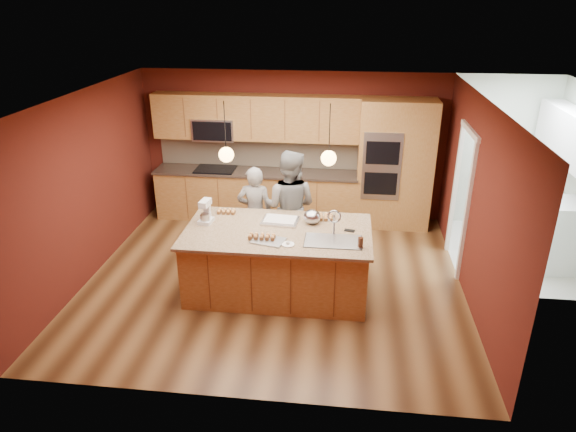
# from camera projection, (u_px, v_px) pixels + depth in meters

# --- Properties ---
(floor) EXTENTS (5.50, 5.50, 0.00)m
(floor) POSITION_uv_depth(u_px,v_px,m) (274.00, 278.00, 7.71)
(floor) COLOR #452914
(floor) RESTS_ON ground
(ceiling) EXTENTS (5.50, 5.50, 0.00)m
(ceiling) POSITION_uv_depth(u_px,v_px,m) (272.00, 97.00, 6.63)
(ceiling) COLOR white
(ceiling) RESTS_ON ground
(wall_back) EXTENTS (5.50, 0.00, 5.50)m
(wall_back) POSITION_uv_depth(u_px,v_px,m) (293.00, 146.00, 9.44)
(wall_back) COLOR #4E1811
(wall_back) RESTS_ON ground
(wall_front) EXTENTS (5.50, 0.00, 5.50)m
(wall_front) POSITION_uv_depth(u_px,v_px,m) (236.00, 289.00, 4.89)
(wall_front) COLOR #4E1811
(wall_front) RESTS_ON ground
(wall_left) EXTENTS (0.00, 5.00, 5.00)m
(wall_left) POSITION_uv_depth(u_px,v_px,m) (87.00, 187.00, 7.46)
(wall_left) COLOR #4E1811
(wall_left) RESTS_ON ground
(wall_right) EXTENTS (0.00, 5.00, 5.00)m
(wall_right) POSITION_uv_depth(u_px,v_px,m) (476.00, 203.00, 6.88)
(wall_right) COLOR #4E1811
(wall_right) RESTS_ON ground
(cabinet_run) EXTENTS (3.74, 0.64, 2.30)m
(cabinet_run) POSITION_uv_depth(u_px,v_px,m) (254.00, 168.00, 9.43)
(cabinet_run) COLOR #9C5D24
(cabinet_run) RESTS_ON floor
(oven_column) EXTENTS (1.30, 0.62, 2.30)m
(oven_column) POSITION_uv_depth(u_px,v_px,m) (395.00, 165.00, 9.05)
(oven_column) COLOR #9C5D24
(oven_column) RESTS_ON floor
(doorway_trim) EXTENTS (0.08, 1.11, 2.20)m
(doorway_trim) POSITION_uv_depth(u_px,v_px,m) (460.00, 202.00, 7.73)
(doorway_trim) COLOR white
(doorway_trim) RESTS_ON wall_right
(laundry_room) EXTENTS (2.60, 2.70, 2.70)m
(laundry_room) POSITION_uv_depth(u_px,v_px,m) (576.00, 140.00, 7.56)
(laundry_room) COLOR beige
(laundry_room) RESTS_ON ground
(pendant_left) EXTENTS (0.20, 0.20, 0.80)m
(pendant_left) POSITION_uv_depth(u_px,v_px,m) (226.00, 154.00, 6.70)
(pendant_left) COLOR black
(pendant_left) RESTS_ON ceiling
(pendant_right) EXTENTS (0.20, 0.20, 0.80)m
(pendant_right) POSITION_uv_depth(u_px,v_px,m) (329.00, 158.00, 6.55)
(pendant_right) COLOR black
(pendant_right) RESTS_ON ceiling
(island) EXTENTS (2.57, 1.44, 1.32)m
(island) POSITION_uv_depth(u_px,v_px,m) (279.00, 260.00, 7.23)
(island) COLOR #9C5D24
(island) RESTS_ON floor
(person_left) EXTENTS (0.58, 0.40, 1.52)m
(person_left) POSITION_uv_depth(u_px,v_px,m) (255.00, 213.00, 8.06)
(person_left) COLOR black
(person_left) RESTS_ON floor
(person_right) EXTENTS (0.99, 0.84, 1.80)m
(person_right) POSITION_uv_depth(u_px,v_px,m) (289.00, 207.00, 7.94)
(person_right) COLOR slate
(person_right) RESTS_ON floor
(stand_mixer) EXTENTS (0.20, 0.26, 0.34)m
(stand_mixer) POSITION_uv_depth(u_px,v_px,m) (206.00, 213.00, 7.24)
(stand_mixer) COLOR white
(stand_mixer) RESTS_ON island
(sheet_cake) EXTENTS (0.54, 0.41, 0.05)m
(sheet_cake) POSITION_uv_depth(u_px,v_px,m) (280.00, 220.00, 7.30)
(sheet_cake) COLOR silver
(sheet_cake) RESTS_ON island
(cooling_rack) EXTENTS (0.47, 0.39, 0.02)m
(cooling_rack) POSITION_uv_depth(u_px,v_px,m) (268.00, 241.00, 6.73)
(cooling_rack) COLOR #A6A8AC
(cooling_rack) RESTS_ON island
(mixing_bowl) EXTENTS (0.25, 0.25, 0.21)m
(mixing_bowl) POSITION_uv_depth(u_px,v_px,m) (312.00, 217.00, 7.23)
(mixing_bowl) COLOR #ACADB3
(mixing_bowl) RESTS_ON island
(plate) EXTENTS (0.17, 0.17, 0.01)m
(plate) POSITION_uv_depth(u_px,v_px,m) (288.00, 244.00, 6.64)
(plate) COLOR white
(plate) RESTS_ON island
(tumbler) EXTENTS (0.07, 0.07, 0.14)m
(tumbler) POSITION_uv_depth(u_px,v_px,m) (360.00, 243.00, 6.55)
(tumbler) COLOR #35190E
(tumbler) RESTS_ON island
(phone) EXTENTS (0.16, 0.11, 0.01)m
(phone) POSITION_uv_depth(u_px,v_px,m) (350.00, 230.00, 7.03)
(phone) COLOR black
(phone) RESTS_ON island
(cupcakes_left) EXTENTS (0.29, 0.14, 0.06)m
(cupcakes_left) POSITION_uv_depth(u_px,v_px,m) (226.00, 211.00, 7.57)
(cupcakes_left) COLOR tan
(cupcakes_left) RESTS_ON island
(cupcakes_rack) EXTENTS (0.37, 0.15, 0.07)m
(cupcakes_rack) POSITION_uv_depth(u_px,v_px,m) (262.00, 236.00, 6.76)
(cupcakes_rack) COLOR tan
(cupcakes_rack) RESTS_ON island
(cupcakes_right) EXTENTS (0.22, 0.22, 0.06)m
(cupcakes_right) POSITION_uv_depth(u_px,v_px,m) (326.00, 217.00, 7.39)
(cupcakes_right) COLOR tan
(cupcakes_right) RESTS_ON island
(washer) EXTENTS (0.69, 0.71, 1.09)m
(washer) POSITION_uv_depth(u_px,v_px,m) (553.00, 235.00, 7.84)
(washer) COLOR white
(washer) RESTS_ON floor
(dryer) EXTENTS (0.73, 0.74, 0.96)m
(dryer) POSITION_uv_depth(u_px,v_px,m) (540.00, 221.00, 8.48)
(dryer) COLOR white
(dryer) RESTS_ON floor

